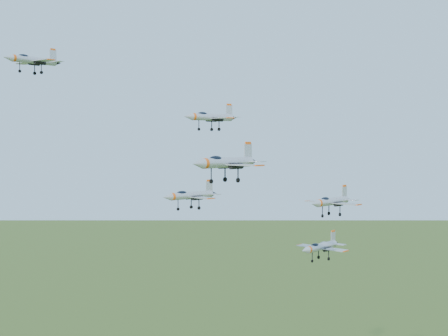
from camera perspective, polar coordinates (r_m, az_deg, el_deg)
jet_lead at (r=107.99m, az=-17.12°, el=9.43°), size 10.81×9.10×2.90m
jet_left_high at (r=106.24m, az=-1.26°, el=4.69°), size 11.30×9.28×3.03m
jet_right_high at (r=88.33m, az=0.13°, el=0.52°), size 13.73×11.51×3.68m
jet_left_low at (r=113.99m, az=-3.13°, el=-2.50°), size 12.63×10.42×3.38m
jet_right_low at (r=106.62m, az=9.75°, el=-3.02°), size 12.06×10.12×3.23m
jet_trail at (r=132.90m, az=8.79°, el=-7.12°), size 13.87×11.64×3.72m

